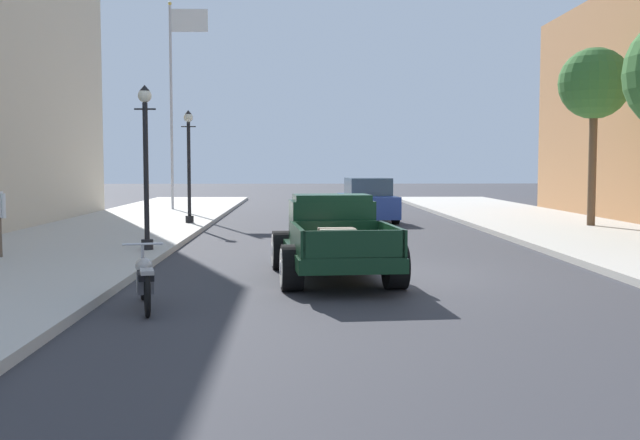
# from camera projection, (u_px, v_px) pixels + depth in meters

# --- Properties ---
(ground_plane) EXTENTS (140.00, 140.00, 0.00)m
(ground_plane) POSITION_uv_depth(u_px,v_px,m) (372.00, 274.00, 14.93)
(ground_plane) COLOR #333338
(hotrod_truck_dark_green) EXTENTS (2.46, 5.04, 1.58)m
(hotrod_truck_dark_green) POSITION_uv_depth(u_px,v_px,m) (332.00, 238.00, 14.58)
(hotrod_truck_dark_green) COLOR black
(hotrod_truck_dark_green) RESTS_ON ground
(motorcycle_parked) EXTENTS (0.74, 2.08, 0.93)m
(motorcycle_parked) POSITION_uv_depth(u_px,v_px,m) (145.00, 279.00, 11.38)
(motorcycle_parked) COLOR black
(motorcycle_parked) RESTS_ON ground
(car_background_blue) EXTENTS (2.10, 4.41, 1.65)m
(car_background_blue) POSITION_uv_depth(u_px,v_px,m) (367.00, 201.00, 28.49)
(car_background_blue) COLOR #284293
(car_background_blue) RESTS_ON ground
(street_lamp_near) EXTENTS (0.50, 0.32, 3.85)m
(street_lamp_near) POSITION_uv_depth(u_px,v_px,m) (146.00, 154.00, 17.77)
(street_lamp_near) COLOR black
(street_lamp_near) RESTS_ON sidewalk_left
(street_lamp_far) EXTENTS (0.50, 0.32, 3.85)m
(street_lamp_far) POSITION_uv_depth(u_px,v_px,m) (189.00, 158.00, 26.00)
(street_lamp_far) COLOR black
(street_lamp_far) RESTS_ON sidewalk_left
(flagpole) EXTENTS (1.74, 0.16, 9.16)m
(flagpole) POSITION_uv_depth(u_px,v_px,m) (176.00, 83.00, 33.76)
(flagpole) COLOR #B2B2B7
(flagpole) RESTS_ON sidewalk_left
(street_tree_second) EXTENTS (2.31, 2.31, 5.79)m
(street_tree_second) POSITION_uv_depth(u_px,v_px,m) (594.00, 85.00, 24.69)
(street_tree_second) COLOR brown
(street_tree_second) RESTS_ON sidewalk_right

